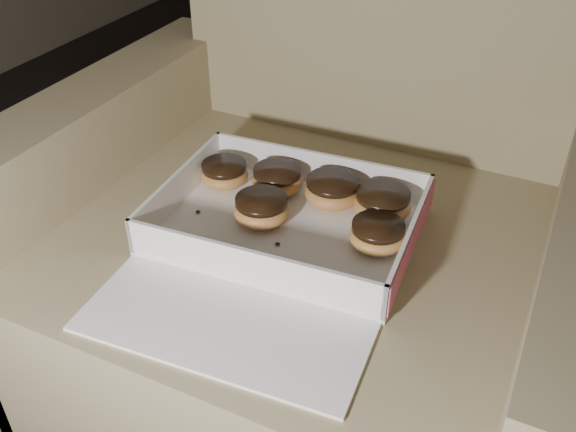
# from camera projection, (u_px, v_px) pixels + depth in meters

# --- Properties ---
(floor) EXTENTS (4.50, 4.50, 0.00)m
(floor) POSITION_uv_depth(u_px,v_px,m) (482.00, 411.00, 1.18)
(floor) COLOR black
(floor) RESTS_ON ground
(armchair) EXTENTS (0.89, 0.75, 0.93)m
(armchair) POSITION_uv_depth(u_px,v_px,m) (319.00, 265.00, 1.07)
(armchair) COLOR #8A7958
(armchair) RESTS_ON floor
(bakery_box) EXTENTS (0.38, 0.44, 0.06)m
(bakery_box) POSITION_uv_depth(u_px,v_px,m) (280.00, 240.00, 0.90)
(bakery_box) COLOR white
(bakery_box) RESTS_ON armchair
(donut_a) EXTENTS (0.08, 0.08, 0.04)m
(donut_a) POSITION_uv_depth(u_px,v_px,m) (277.00, 179.00, 1.00)
(donut_a) COLOR #CC8147
(donut_a) RESTS_ON bakery_box
(donut_b) EXTENTS (0.08, 0.08, 0.04)m
(donut_b) POSITION_uv_depth(u_px,v_px,m) (262.00, 209.00, 0.93)
(donut_b) COLOR #CC8147
(donut_b) RESTS_ON bakery_box
(donut_c) EXTENTS (0.08, 0.08, 0.04)m
(donut_c) POSITION_uv_depth(u_px,v_px,m) (225.00, 173.00, 1.01)
(donut_c) COLOR #CC8147
(donut_c) RESTS_ON bakery_box
(donut_d) EXTENTS (0.08, 0.08, 0.04)m
(donut_d) POSITION_uv_depth(u_px,v_px,m) (378.00, 235.00, 0.88)
(donut_d) COLOR #CC8147
(donut_d) RESTS_ON bakery_box
(donut_e) EXTENTS (0.09, 0.09, 0.04)m
(donut_e) POSITION_uv_depth(u_px,v_px,m) (333.00, 190.00, 0.97)
(donut_e) COLOR #CC8147
(donut_e) RESTS_ON bakery_box
(donut_f) EXTENTS (0.08, 0.08, 0.04)m
(donut_f) POSITION_uv_depth(u_px,v_px,m) (382.00, 204.00, 0.94)
(donut_f) COLOR #CC8147
(donut_f) RESTS_ON bakery_box
(crumb_a) EXTENTS (0.01, 0.01, 0.00)m
(crumb_a) POSITION_uv_depth(u_px,v_px,m) (203.00, 241.00, 0.90)
(crumb_a) COLOR black
(crumb_a) RESTS_ON bakery_box
(crumb_b) EXTENTS (0.01, 0.01, 0.00)m
(crumb_b) POSITION_uv_depth(u_px,v_px,m) (278.00, 244.00, 0.89)
(crumb_b) COLOR black
(crumb_b) RESTS_ON bakery_box
(crumb_c) EXTENTS (0.01, 0.01, 0.00)m
(crumb_c) POSITION_uv_depth(u_px,v_px,m) (198.00, 212.00, 0.96)
(crumb_c) COLOR black
(crumb_c) RESTS_ON bakery_box
(crumb_d) EXTENTS (0.01, 0.01, 0.00)m
(crumb_d) POSITION_uv_depth(u_px,v_px,m) (305.00, 277.00, 0.84)
(crumb_d) COLOR black
(crumb_d) RESTS_ON bakery_box
(crumb_e) EXTENTS (0.01, 0.01, 0.00)m
(crumb_e) POSITION_uv_depth(u_px,v_px,m) (153.00, 248.00, 0.89)
(crumb_e) COLOR black
(crumb_e) RESTS_ON bakery_box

